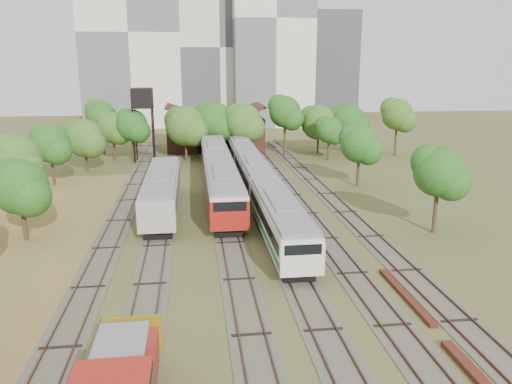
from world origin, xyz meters
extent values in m
plane|color=#475123|center=(0.00, 0.00, 0.00)|extent=(240.00, 240.00, 0.00)
cube|color=brown|center=(-18.00, 8.00, 0.02)|extent=(14.00, 60.00, 0.04)
cube|color=#4C473D|center=(-12.00, 25.00, 0.03)|extent=(2.60, 80.00, 0.06)
cube|color=#472D1E|center=(-12.72, 25.00, 0.12)|extent=(0.08, 80.00, 0.14)
cube|color=#472D1E|center=(-11.28, 25.00, 0.12)|extent=(0.08, 80.00, 0.14)
cube|color=#4C473D|center=(-8.00, 25.00, 0.03)|extent=(2.60, 80.00, 0.06)
cube|color=#472D1E|center=(-8.72, 25.00, 0.12)|extent=(0.08, 80.00, 0.14)
cube|color=#472D1E|center=(-7.28, 25.00, 0.12)|extent=(0.08, 80.00, 0.14)
cube|color=#4C473D|center=(-2.00, 25.00, 0.03)|extent=(2.60, 80.00, 0.06)
cube|color=#472D1E|center=(-2.72, 25.00, 0.12)|extent=(0.08, 80.00, 0.14)
cube|color=#472D1E|center=(-1.28, 25.00, 0.12)|extent=(0.08, 80.00, 0.14)
cube|color=#4C473D|center=(2.00, 25.00, 0.03)|extent=(2.60, 80.00, 0.06)
cube|color=#472D1E|center=(1.28, 25.00, 0.12)|extent=(0.08, 80.00, 0.14)
cube|color=#472D1E|center=(2.72, 25.00, 0.12)|extent=(0.08, 80.00, 0.14)
cube|color=#4C473D|center=(6.00, 25.00, 0.03)|extent=(2.60, 80.00, 0.06)
cube|color=#472D1E|center=(5.28, 25.00, 0.12)|extent=(0.08, 80.00, 0.14)
cube|color=#472D1E|center=(6.72, 25.00, 0.12)|extent=(0.08, 80.00, 0.14)
cube|color=#4C473D|center=(10.00, 25.00, 0.03)|extent=(2.60, 80.00, 0.06)
cube|color=#472D1E|center=(9.28, 25.00, 0.12)|extent=(0.08, 80.00, 0.14)
cube|color=#472D1E|center=(10.72, 25.00, 0.12)|extent=(0.08, 80.00, 0.14)
cube|color=black|center=(-2.00, 19.46, 0.45)|extent=(2.46, 15.64, 0.89)
cube|color=beige|center=(-2.00, 19.46, 2.29)|extent=(3.24, 17.00, 2.80)
cube|color=black|center=(-2.00, 19.46, 2.63)|extent=(3.30, 15.64, 0.95)
cube|color=slate|center=(-2.00, 19.46, 3.89)|extent=(2.98, 16.66, 0.40)
cube|color=maroon|center=(-2.00, 19.46, 1.51)|extent=(3.30, 16.66, 0.50)
cube|color=maroon|center=(-2.00, 11.01, 2.15)|extent=(3.28, 0.25, 2.52)
cube|color=black|center=(-2.00, 36.96, 0.45)|extent=(2.46, 15.64, 0.89)
cube|color=beige|center=(-2.00, 36.96, 2.29)|extent=(3.24, 17.00, 2.80)
cube|color=black|center=(-2.00, 36.96, 2.63)|extent=(3.30, 15.64, 0.95)
cube|color=slate|center=(-2.00, 36.96, 3.89)|extent=(2.98, 16.66, 0.40)
cube|color=maroon|center=(-2.00, 36.96, 1.51)|extent=(3.30, 16.66, 0.50)
cube|color=black|center=(2.00, 9.92, 0.40)|extent=(2.22, 15.64, 0.81)
cube|color=beige|center=(2.00, 9.92, 2.07)|extent=(2.92, 17.00, 2.52)
cube|color=black|center=(2.00, 9.92, 2.37)|extent=(2.98, 15.64, 0.86)
cube|color=slate|center=(2.00, 9.92, 3.51)|extent=(2.69, 16.66, 0.36)
cube|color=#196427|center=(2.00, 9.92, 1.36)|extent=(2.98, 16.66, 0.45)
cube|color=beige|center=(2.00, 1.47, 1.94)|extent=(2.96, 0.25, 2.27)
cube|color=black|center=(2.00, 27.42, 0.40)|extent=(2.22, 15.64, 0.81)
cube|color=beige|center=(2.00, 27.42, 2.07)|extent=(2.92, 17.00, 2.52)
cube|color=black|center=(2.00, 27.42, 2.37)|extent=(2.98, 15.64, 0.86)
cube|color=slate|center=(2.00, 27.42, 3.51)|extent=(2.69, 16.66, 0.36)
cube|color=#196427|center=(2.00, 27.42, 1.36)|extent=(2.98, 16.66, 0.45)
cube|color=black|center=(2.00, 44.92, 0.40)|extent=(2.22, 15.64, 0.81)
cube|color=beige|center=(2.00, 44.92, 2.07)|extent=(2.92, 17.00, 2.52)
cube|color=black|center=(2.00, 44.92, 2.37)|extent=(2.98, 15.64, 0.86)
cube|color=slate|center=(2.00, 44.92, 3.51)|extent=(2.69, 16.66, 0.36)
cube|color=#196427|center=(2.00, 44.92, 1.36)|extent=(2.98, 16.66, 0.45)
cube|color=black|center=(-2.00, 55.46, 0.40)|extent=(2.22, 14.72, 0.81)
cube|color=beige|center=(-2.00, 55.46, 2.07)|extent=(2.92, 16.00, 2.52)
cube|color=black|center=(-2.00, 55.46, 2.37)|extent=(2.98, 14.72, 0.86)
cube|color=slate|center=(-2.00, 55.46, 3.51)|extent=(2.69, 15.68, 0.36)
cube|color=#196427|center=(-2.00, 55.46, 1.36)|extent=(2.98, 15.68, 0.45)
cube|color=beige|center=(-2.00, 47.51, 1.94)|extent=(2.96, 0.25, 2.27)
cube|color=maroon|center=(-8.00, -9.20, 1.71)|extent=(2.59, 4.40, 1.55)
cube|color=gold|center=(-8.00, -6.05, 1.66)|extent=(2.79, 0.20, 1.86)
cube|color=slate|center=(-8.00, -10.00, 3.41)|extent=(2.07, 3.60, 0.21)
cube|color=black|center=(-8.00, 20.11, 0.43)|extent=(2.38, 16.56, 0.87)
cube|color=gray|center=(-8.00, 20.11, 2.22)|extent=(3.14, 18.00, 2.70)
cube|color=black|center=(-8.00, 20.11, 2.54)|extent=(3.20, 16.56, 0.92)
cube|color=slate|center=(-8.00, 20.11, 3.76)|extent=(2.89, 17.64, 0.39)
cylinder|color=black|center=(-13.38, 46.17, 4.00)|extent=(0.20, 0.20, 8.01)
cylinder|color=black|center=(-10.68, 46.17, 4.00)|extent=(0.20, 0.20, 8.01)
cylinder|color=black|center=(-13.38, 48.87, 4.00)|extent=(0.20, 0.20, 8.01)
cylinder|color=black|center=(-10.68, 48.87, 4.00)|extent=(0.20, 0.20, 8.01)
cube|color=black|center=(-12.03, 47.52, 8.11)|extent=(3.15, 3.15, 0.20)
cube|color=black|center=(-12.03, 47.52, 9.56)|extent=(3.00, 3.00, 2.70)
cube|color=#512217|center=(8.20, -0.74, 0.13)|extent=(0.49, 7.80, 0.25)
cube|color=#331912|center=(-1.00, 58.00, 2.75)|extent=(16.00, 11.00, 5.50)
cube|color=#331912|center=(-5.00, 58.00, 6.10)|extent=(8.45, 11.55, 2.96)
cube|color=#331912|center=(3.00, 58.00, 6.10)|extent=(8.45, 11.55, 2.96)
cube|color=black|center=(-1.00, 52.55, 2.20)|extent=(6.40, 0.15, 4.12)
cylinder|color=#382616|center=(-18.94, 13.29, 1.81)|extent=(0.36, 0.36, 3.62)
sphere|color=#184713|center=(-18.94, 13.29, 4.61)|extent=(4.53, 4.53, 4.53)
cylinder|color=#382616|center=(-21.13, 20.08, 2.27)|extent=(0.36, 0.36, 4.53)
sphere|color=#184713|center=(-21.13, 20.08, 5.77)|extent=(4.33, 4.33, 4.33)
cylinder|color=#382616|center=(-21.70, 33.23, 2.00)|extent=(0.36, 0.36, 4.00)
sphere|color=#184713|center=(-21.70, 33.23, 5.09)|extent=(4.57, 4.57, 4.57)
cylinder|color=#382616|center=(-19.28, 40.76, 1.82)|extent=(0.36, 0.36, 3.64)
sphere|color=#184713|center=(-19.28, 40.76, 4.64)|extent=(5.09, 5.09, 5.09)
cylinder|color=#382616|center=(-18.96, 53.10, 2.44)|extent=(0.36, 0.36, 4.89)
sphere|color=#184713|center=(-18.96, 53.10, 6.22)|extent=(4.69, 4.69, 4.69)
cylinder|color=#382616|center=(-20.92, 62.74, 2.26)|extent=(0.36, 0.36, 4.52)
sphere|color=#184713|center=(-20.92, 62.74, 5.76)|extent=(5.04, 5.04, 5.04)
cylinder|color=#382616|center=(-16.65, 48.52, 1.97)|extent=(0.36, 0.36, 3.95)
sphere|color=#184713|center=(-16.65, 48.52, 5.02)|extent=(4.68, 4.68, 4.68)
cylinder|color=#382616|center=(-13.71, 47.32, 2.16)|extent=(0.36, 0.36, 4.31)
sphere|color=#184713|center=(-13.71, 47.32, 5.49)|extent=(4.70, 4.70, 4.70)
cylinder|color=#382616|center=(-5.90, 47.94, 2.05)|extent=(0.36, 0.36, 4.10)
sphere|color=#184713|center=(-5.90, 47.94, 5.22)|extent=(6.03, 6.03, 6.03)
cylinder|color=#382616|center=(-1.56, 49.37, 2.23)|extent=(0.36, 0.36, 4.46)
sphere|color=#184713|center=(-1.56, 49.37, 5.68)|extent=(6.03, 6.03, 6.03)
cylinder|color=#382616|center=(2.88, 47.40, 2.25)|extent=(0.36, 0.36, 4.50)
sphere|color=#184713|center=(2.88, 47.40, 5.73)|extent=(5.61, 5.61, 5.61)
cylinder|color=#382616|center=(9.73, 49.80, 2.73)|extent=(0.36, 0.36, 5.45)
sphere|color=#184713|center=(9.73, 49.80, 6.94)|extent=(4.99, 4.99, 4.99)
cylinder|color=#382616|center=(15.55, 51.13, 2.00)|extent=(0.36, 0.36, 3.99)
sphere|color=#184713|center=(15.55, 51.13, 5.08)|extent=(5.72, 5.72, 5.72)
cylinder|color=#382616|center=(20.27, 50.50, 1.98)|extent=(0.36, 0.36, 3.96)
sphere|color=#184713|center=(20.27, 50.50, 5.04)|extent=(5.91, 5.91, 5.91)
cylinder|color=#382616|center=(27.35, 47.51, 2.58)|extent=(0.36, 0.36, 5.15)
sphere|color=#184713|center=(27.35, 47.51, 6.56)|extent=(4.90, 4.90, 4.90)
cylinder|color=#382616|center=(15.80, 10.86, 2.14)|extent=(0.36, 0.36, 4.27)
sphere|color=#184713|center=(15.80, 10.86, 5.43)|extent=(4.30, 4.30, 4.30)
cylinder|color=#382616|center=(14.67, 28.16, 2.02)|extent=(0.36, 0.36, 4.04)
sphere|color=#184713|center=(14.67, 28.16, 5.15)|extent=(4.52, 4.52, 4.52)
cylinder|color=#382616|center=(15.67, 45.08, 1.82)|extent=(0.36, 0.36, 3.63)
sphere|color=#184713|center=(15.67, 45.08, 4.63)|extent=(4.06, 4.06, 4.06)
cube|color=beige|center=(-18.00, 95.00, 21.00)|extent=(22.00, 16.00, 42.00)
cube|color=beige|center=(2.00, 100.00, 18.00)|extent=(20.00, 18.00, 36.00)
cube|color=beige|center=(14.00, 92.00, 24.00)|extent=(18.00, 16.00, 48.00)
cube|color=#3C3F44|center=(34.00, 110.00, 14.00)|extent=(12.00, 12.00, 28.00)
camera|label=1|loc=(-4.84, -28.20, 14.33)|focal=35.00mm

